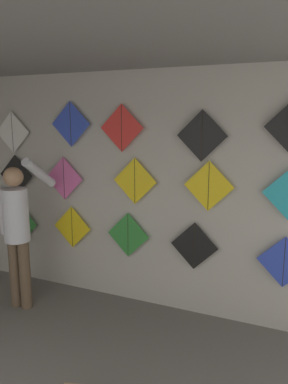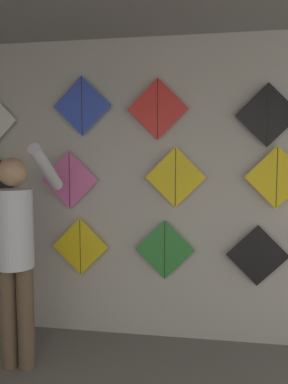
# 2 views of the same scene
# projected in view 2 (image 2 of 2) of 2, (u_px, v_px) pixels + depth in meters

# --- Properties ---
(back_panel) EXTENTS (5.87, 0.06, 2.80)m
(back_panel) POSITION_uv_depth(u_px,v_px,m) (167.00, 191.00, 3.50)
(back_panel) COLOR #BCB7AD
(back_panel) RESTS_ON ground
(shopkeeper) EXTENTS (0.46, 0.64, 1.83)m
(shopkeeper) POSITION_uv_depth(u_px,v_px,m) (16.00, 243.00, 2.99)
(shopkeeper) COLOR brown
(shopkeeper) RESTS_ON ground
(kite_1) EXTENTS (0.55, 0.01, 0.55)m
(kite_1) POSITION_uv_depth(u_px,v_px,m) (80.00, 247.00, 3.58)
(kite_1) COLOR yellow
(kite_2) EXTENTS (0.55, 0.01, 0.55)m
(kite_2) POSITION_uv_depth(u_px,v_px,m) (165.00, 250.00, 3.46)
(kite_2) COLOR #338C38
(kite_3) EXTENTS (0.55, 0.01, 0.55)m
(kite_3) POSITION_uv_depth(u_px,v_px,m) (258.00, 256.00, 3.33)
(kite_3) COLOR black
(kite_6) EXTENTS (0.55, 0.01, 0.55)m
(kite_6) POSITION_uv_depth(u_px,v_px,m) (70.00, 180.00, 3.54)
(kite_6) COLOR pink
(kite_7) EXTENTS (0.55, 0.01, 0.55)m
(kite_7) POSITION_uv_depth(u_px,v_px,m) (175.00, 177.00, 3.38)
(kite_7) COLOR yellow
(kite_8) EXTENTS (0.55, 0.01, 0.55)m
(kite_8) POSITION_uv_depth(u_px,v_px,m) (277.00, 177.00, 3.25)
(kite_8) COLOR yellow
(kite_11) EXTENTS (0.55, 0.01, 0.55)m
(kite_11) POSITION_uv_depth(u_px,v_px,m) (82.00, 106.00, 3.46)
(kite_11) COLOR blue
(kite_12) EXTENTS (0.55, 0.01, 0.55)m
(kite_12) POSITION_uv_depth(u_px,v_px,m) (158.00, 109.00, 3.35)
(kite_12) COLOR red
(kite_13) EXTENTS (0.55, 0.01, 0.55)m
(kite_13) POSITION_uv_depth(u_px,v_px,m) (268.00, 115.00, 3.21)
(kite_13) COLOR black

